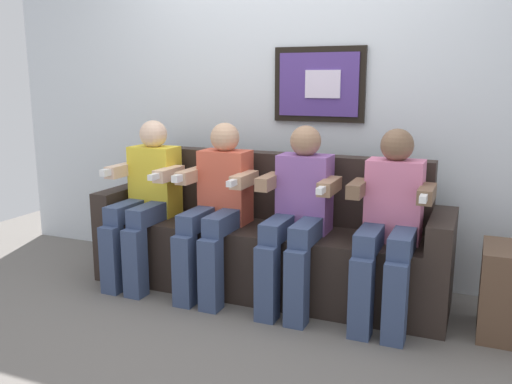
{
  "coord_description": "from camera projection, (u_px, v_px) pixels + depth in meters",
  "views": [
    {
      "loc": [
        1.28,
        -2.87,
        1.38
      ],
      "look_at": [
        0.0,
        0.15,
        0.7
      ],
      "focal_mm": 37.94,
      "sensor_mm": 36.0,
      "label": 1
    }
  ],
  "objects": [
    {
      "name": "ground_plane",
      "position": [
        247.0,
        307.0,
        3.35
      ],
      "size": [
        6.16,
        6.16,
        0.0
      ],
      "primitive_type": "plane",
      "color": "#66605B"
    },
    {
      "name": "person_right_center",
      "position": [
        298.0,
        211.0,
        3.27
      ],
      "size": [
        0.46,
        0.56,
        1.11
      ],
      "color": "#8C59A5",
      "rests_on": "ground_plane"
    },
    {
      "name": "person_left_center",
      "position": [
        217.0,
        203.0,
        3.48
      ],
      "size": [
        0.46,
        0.56,
        1.11
      ],
      "color": "#D8593F",
      "rests_on": "ground_plane"
    },
    {
      "name": "person_rightmost",
      "position": [
        390.0,
        220.0,
        3.06
      ],
      "size": [
        0.46,
        0.56,
        1.11
      ],
      "color": "pink",
      "rests_on": "ground_plane"
    },
    {
      "name": "person_leftmost",
      "position": [
        146.0,
        196.0,
        3.69
      ],
      "size": [
        0.46,
        0.56,
        1.11
      ],
      "color": "yellow",
      "rests_on": "ground_plane"
    },
    {
      "name": "couch",
      "position": [
        266.0,
        244.0,
        3.58
      ],
      "size": [
        2.34,
        0.58,
        0.9
      ],
      "color": "#2D231E",
      "rests_on": "ground_plane"
    },
    {
      "name": "back_wall_assembly",
      "position": [
        291.0,
        91.0,
        3.78
      ],
      "size": [
        4.74,
        0.1,
        2.6
      ],
      "color": "silver",
      "rests_on": "ground_plane"
    }
  ]
}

